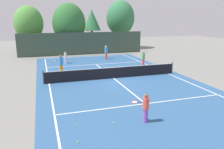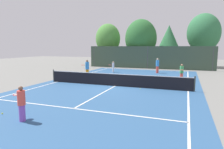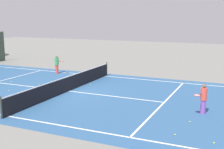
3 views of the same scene
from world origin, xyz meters
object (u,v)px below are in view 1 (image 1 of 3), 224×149
(tennis_ball_5, at_px, (77,125))
(tennis_ball_6, at_px, (103,66))
(player_3, at_px, (65,57))
(tennis_ball_3, at_px, (50,70))
(tennis_ball_2, at_px, (114,123))
(tennis_ball_11, at_px, (97,76))
(player_0, at_px, (61,64))
(player_4, at_px, (106,52))
(tennis_ball_1, at_px, (138,77))
(ball_crate, at_px, (102,75))
(tennis_ball_9, at_px, (118,72))
(player_1, at_px, (145,108))
(player_2, at_px, (143,58))
(tennis_ball_0, at_px, (87,71))
(tennis_ball_8, at_px, (78,142))
(tennis_ball_7, at_px, (150,66))
(tennis_ball_4, at_px, (125,57))
(tennis_ball_10, at_px, (111,70))

(tennis_ball_5, bearing_deg, tennis_ball_6, 69.13)
(player_3, relative_size, tennis_ball_3, 20.29)
(tennis_ball_2, distance_m, tennis_ball_11, 9.60)
(player_0, relative_size, tennis_ball_3, 27.48)
(tennis_ball_6, bearing_deg, tennis_ball_5, -110.87)
(player_4, relative_size, tennis_ball_6, 26.64)
(tennis_ball_1, distance_m, tennis_ball_5, 10.06)
(ball_crate, bearing_deg, tennis_ball_9, 31.89)
(player_1, distance_m, player_2, 14.27)
(tennis_ball_0, distance_m, tennis_ball_3, 3.78)
(player_1, distance_m, tennis_ball_8, 3.76)
(tennis_ball_1, relative_size, tennis_ball_7, 1.00)
(player_4, distance_m, tennis_ball_8, 20.06)
(tennis_ball_3, relative_size, tennis_ball_5, 1.00)
(tennis_ball_5, xyz_separation_m, tennis_ball_9, (5.61, 9.85, 0.00))
(player_4, height_order, tennis_ball_7, player_4)
(tennis_ball_0, distance_m, tennis_ball_6, 2.90)
(player_4, height_order, tennis_ball_3, player_4)
(tennis_ball_5, bearing_deg, tennis_ball_9, 60.33)
(tennis_ball_5, relative_size, tennis_ball_7, 1.00)
(tennis_ball_0, distance_m, tennis_ball_9, 3.22)
(tennis_ball_0, relative_size, tennis_ball_1, 1.00)
(tennis_ball_0, height_order, tennis_ball_1, same)
(tennis_ball_1, bearing_deg, tennis_ball_8, -127.10)
(ball_crate, height_order, tennis_ball_5, ball_crate)
(player_1, height_order, tennis_ball_4, player_1)
(tennis_ball_5, distance_m, tennis_ball_11, 9.77)
(player_3, bearing_deg, ball_crate, -72.69)
(tennis_ball_0, height_order, tennis_ball_8, same)
(tennis_ball_6, relative_size, tennis_ball_7, 1.00)
(tennis_ball_3, height_order, tennis_ball_4, same)
(tennis_ball_3, relative_size, tennis_ball_11, 1.00)
(tennis_ball_5, distance_m, tennis_ball_8, 1.55)
(tennis_ball_2, relative_size, tennis_ball_9, 1.00)
(player_0, height_order, tennis_ball_3, player_0)
(ball_crate, xyz_separation_m, tennis_ball_9, (1.92, 1.19, -0.15))
(tennis_ball_3, bearing_deg, ball_crate, -42.90)
(tennis_ball_0, distance_m, tennis_ball_2, 11.89)
(player_1, distance_m, tennis_ball_7, 14.02)
(tennis_ball_1, bearing_deg, player_1, -111.90)
(player_2, bearing_deg, tennis_ball_2, -121.28)
(tennis_ball_2, relative_size, tennis_ball_10, 1.00)
(player_4, xyz_separation_m, tennis_ball_1, (0.08, -9.78, -0.87))
(tennis_ball_5, height_order, tennis_ball_8, same)
(player_2, distance_m, player_3, 9.09)
(tennis_ball_1, relative_size, tennis_ball_6, 1.00)
(player_2, bearing_deg, player_3, 153.47)
(tennis_ball_0, relative_size, tennis_ball_10, 1.00)
(player_2, height_order, player_3, player_2)
(tennis_ball_2, height_order, tennis_ball_3, same)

